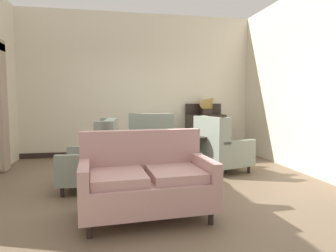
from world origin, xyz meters
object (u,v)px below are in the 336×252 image
object	(u,v)px
sideboard	(205,132)
porcelain_vase	(164,144)
armchair_near_window	(95,160)
side_table	(195,151)
armchair_far_left	(152,145)
gramophone	(209,104)
settee	(146,181)
coffee_table	(166,160)
armchair_near_sideboard	(220,149)

from	to	relation	value
sideboard	porcelain_vase	bearing A→B (deg)	-122.05
armchair_near_window	side_table	world-z (taller)	armchair_near_window
armchair_far_left	gramophone	world-z (taller)	gramophone
settee	sideboard	xyz separation A→B (m)	(1.86, 3.57, 0.14)
coffee_table	side_table	distance (m)	0.86
coffee_table	sideboard	size ratio (longest dim) A/B	0.74
armchair_far_left	sideboard	distance (m)	1.83
porcelain_vase	settee	size ratio (longest dim) A/B	0.23
porcelain_vase	armchair_near_window	size ratio (longest dim) A/B	0.34
coffee_table	armchair_near_sideboard	bearing A→B (deg)	27.16
porcelain_vase	gramophone	xyz separation A→B (m)	(1.47, 2.18, 0.61)
armchair_near_sideboard	side_table	size ratio (longest dim) A/B	1.53
porcelain_vase	sideboard	world-z (taller)	sideboard
side_table	gramophone	size ratio (longest dim) A/B	1.19
armchair_near_sideboard	armchair_near_window	size ratio (longest dim) A/B	0.99
armchair_near_sideboard	armchair_far_left	xyz separation A→B (m)	(-1.16, 0.64, 0.01)
armchair_far_left	side_table	distance (m)	0.94
settee	armchair_near_window	xyz separation A→B (m)	(-0.62, 1.20, 0.03)
settee	gramophone	bearing A→B (deg)	57.52
porcelain_vase	armchair_near_window	xyz separation A→B (m)	(-1.06, -0.09, -0.19)
coffee_table	armchair_near_window	world-z (taller)	armchair_near_window
porcelain_vase	coffee_table	bearing A→B (deg)	-71.47
coffee_table	porcelain_vase	distance (m)	0.24
sideboard	armchair_far_left	bearing A→B (deg)	-142.73
porcelain_vase	gramophone	size ratio (longest dim) A/B	0.62
porcelain_vase	settee	bearing A→B (deg)	-108.65
coffee_table	armchair_far_left	world-z (taller)	armchair_far_left
armchair_near_window	gramophone	distance (m)	3.50
settee	armchair_far_left	bearing A→B (deg)	76.88
coffee_table	armchair_near_window	size ratio (longest dim) A/B	0.87
coffee_table	armchair_near_sideboard	xyz separation A→B (m)	(1.12, 0.58, 0.05)
sideboard	settee	bearing A→B (deg)	-117.54
coffee_table	armchair_near_window	xyz separation A→B (m)	(-1.07, -0.04, 0.05)
porcelain_vase	settee	world-z (taller)	settee
coffee_table	armchair_far_left	xyz separation A→B (m)	(-0.04, 1.22, 0.06)
settee	side_table	xyz separation A→B (m)	(1.10, 1.82, -0.01)
side_table	settee	bearing A→B (deg)	-121.11
settee	armchair_near_sideboard	world-z (taller)	armchair_near_sideboard
armchair_near_window	sideboard	xyz separation A→B (m)	(2.48, 2.37, 0.11)
armchair_near_sideboard	porcelain_vase	bearing A→B (deg)	97.84
armchair_near_sideboard	settee	bearing A→B (deg)	122.04
armchair_near_sideboard	gramophone	distance (m)	1.87
coffee_table	armchair_near_sideboard	distance (m)	1.26
armchair_near_window	side_table	xyz separation A→B (m)	(1.72, 0.62, -0.04)
coffee_table	sideboard	world-z (taller)	sideboard
gramophone	side_table	bearing A→B (deg)	-116.13
porcelain_vase	armchair_near_sideboard	distance (m)	1.27
side_table	sideboard	xyz separation A→B (m)	(0.76, 1.75, 0.15)
coffee_table	sideboard	distance (m)	2.72
sideboard	armchair_near_sideboard	bearing A→B (deg)	-99.36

